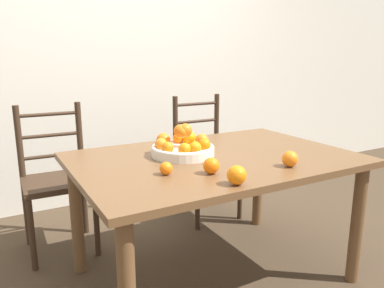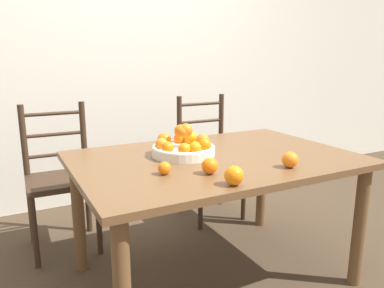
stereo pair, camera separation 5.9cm
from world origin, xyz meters
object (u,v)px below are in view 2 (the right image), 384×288
(orange_loose_1, at_px, (164,168))
(chair_left, at_px, (60,180))
(fruit_bowl, at_px, (183,147))
(chair_right, at_px, (209,159))
(orange_loose_3, at_px, (290,160))
(orange_loose_0, at_px, (234,176))
(orange_loose_2, at_px, (210,166))

(orange_loose_1, bearing_deg, chair_left, 109.42)
(fruit_bowl, distance_m, chair_right, 0.94)
(fruit_bowl, distance_m, orange_loose_3, 0.57)
(orange_loose_0, distance_m, chair_right, 1.39)
(orange_loose_3, height_order, chair_left, chair_left)
(orange_loose_3, distance_m, chair_left, 1.49)
(orange_loose_0, bearing_deg, orange_loose_3, 12.93)
(orange_loose_1, height_order, orange_loose_2, orange_loose_2)
(orange_loose_3, xyz_separation_m, chair_left, (-0.92, 1.13, -0.30))
(orange_loose_1, height_order, chair_right, chair_right)
(orange_loose_2, distance_m, chair_right, 1.24)
(orange_loose_2, relative_size, chair_right, 0.08)
(orange_loose_1, bearing_deg, orange_loose_2, -24.85)
(fruit_bowl, bearing_deg, chair_left, 129.20)
(fruit_bowl, height_order, chair_right, chair_right)
(orange_loose_0, relative_size, chair_right, 0.09)
(chair_left, xyz_separation_m, chair_right, (1.12, 0.00, 0.00))
(orange_loose_0, xyz_separation_m, orange_loose_2, (-0.01, 0.18, -0.00))
(orange_loose_1, bearing_deg, orange_loose_3, -17.11)
(orange_loose_0, bearing_deg, fruit_bowl, 87.31)
(fruit_bowl, bearing_deg, orange_loose_3, -51.01)
(fruit_bowl, distance_m, orange_loose_2, 0.35)
(orange_loose_1, xyz_separation_m, chair_right, (0.79, 0.95, -0.29))
(orange_loose_1, distance_m, orange_loose_2, 0.21)
(orange_loose_1, bearing_deg, orange_loose_0, -53.08)
(orange_loose_0, height_order, chair_right, chair_right)
(fruit_bowl, xyz_separation_m, chair_left, (-0.56, 0.69, -0.31))
(fruit_bowl, bearing_deg, chair_right, 50.89)
(chair_left, height_order, chair_right, same)
(orange_loose_2, bearing_deg, orange_loose_0, -85.91)
(orange_loose_3, relative_size, chair_right, 0.08)
(chair_left, bearing_deg, orange_loose_0, -64.63)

